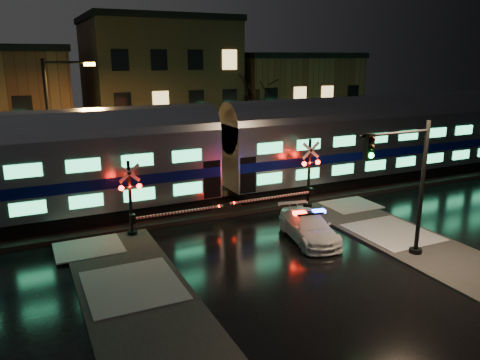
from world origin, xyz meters
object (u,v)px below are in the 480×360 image
crossing_signal_right (304,182)px  police_car (309,227)px  crossing_signal_left (139,206)px  traffic_light (406,189)px  streetlight (55,124)px

crossing_signal_right → police_car: bearing=-120.0°
police_car → crossing_signal_left: (-7.28, 4.01, 0.91)m
crossing_signal_right → traffic_light: (0.07, -7.66, 1.52)m
crossing_signal_left → traffic_light: bearing=-38.4°
police_car → traffic_light: 5.05m
crossing_signal_right → streetlight: size_ratio=0.68×
police_car → crossing_signal_right: bearing=70.5°
streetlight → crossing_signal_left: bearing=-65.8°
crossing_signal_left → crossing_signal_right: bearing=0.0°
crossing_signal_right → traffic_light: traffic_light is taller
crossing_signal_left → traffic_light: (9.67, -7.65, 1.64)m
police_car → crossing_signal_right: (2.31, 4.01, 1.03)m
crossing_signal_right → streetlight: bearing=152.0°
police_car → streetlight: size_ratio=0.57×
crossing_signal_left → streetlight: 8.07m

